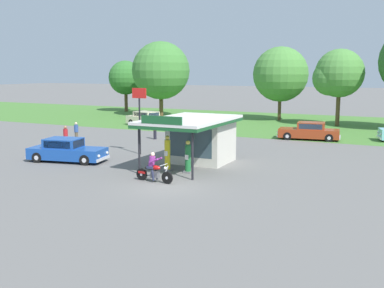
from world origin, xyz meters
name	(u,v)px	position (x,y,z in m)	size (l,w,h in m)	color
ground_plane	(169,186)	(0.00, 0.00, 0.00)	(300.00, 300.00, 0.00)	slate
grass_verge_strip	(301,124)	(0.00, 30.00, 0.00)	(120.00, 24.00, 0.01)	#477A33
service_station_kiosk	(199,136)	(-1.15, 5.98, 1.74)	(4.25, 6.99, 3.41)	beige
gas_pump_nearside	(167,154)	(-1.82, 3.13, 0.96)	(0.44, 0.44, 2.09)	slate
gas_pump_offside	(188,158)	(-0.48, 3.13, 0.86)	(0.44, 0.44, 1.89)	slate
motorcycle_with_rider	(154,170)	(-1.14, 0.39, 0.65)	(2.27, 0.70, 1.58)	black
featured_classic_sedan	(67,151)	(-9.03, 2.70, 0.69)	(5.34, 2.83, 1.50)	#19479E
parked_car_back_row_far_left	(148,119)	(-14.37, 21.50, 0.71)	(5.72, 3.32, 1.52)	beige
parked_car_back_row_right	(309,132)	(3.08, 19.17, 0.68)	(5.36, 2.51, 1.49)	#993819
bystander_admiring_sedan	(66,136)	(-12.73, 6.83, 0.88)	(0.34, 0.34, 1.68)	brown
bystander_strolling_foreground	(155,130)	(-8.84, 13.57, 0.81)	(0.34, 0.34, 1.55)	black
bystander_chatting_near_pumps	(76,132)	(-13.83, 9.35, 0.87)	(0.34, 0.34, 1.65)	brown
tree_oak_distant_spare	(337,75)	(3.48, 30.17, 5.40)	(5.23, 5.06, 8.08)	brown
tree_oak_centre	(280,75)	(-3.38, 33.10, 5.27)	(6.40, 6.40, 8.60)	brown
tree_oak_left	(160,72)	(-18.69, 31.58, 5.69)	(7.40, 7.40, 9.54)	brown
tree_oak_right	(126,78)	(-26.39, 35.13, 4.82)	(4.83, 4.83, 7.25)	brown
roadside_pole_sign	(139,109)	(-6.18, 7.02, 3.17)	(1.10, 0.12, 4.62)	black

